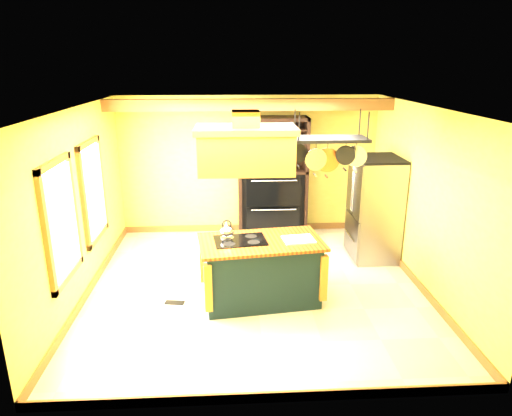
{
  "coord_description": "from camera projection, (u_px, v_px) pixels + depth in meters",
  "views": [
    {
      "loc": [
        -0.35,
        -6.28,
        3.29
      ],
      "look_at": [
        0.02,
        0.3,
        1.18
      ],
      "focal_mm": 32.0,
      "sensor_mm": 36.0,
      "label": 1
    }
  ],
  "objects": [
    {
      "name": "floor_register",
      "position": [
        175.0,
        303.0,
        6.53
      ],
      "size": [
        0.29,
        0.16,
        0.01
      ],
      "primitive_type": "cube",
      "rotation": [
        0.0,
        0.0,
        -0.15
      ],
      "color": "black",
      "rests_on": "floor"
    },
    {
      "name": "refrigerator",
      "position": [
        374.0,
        211.0,
        7.85
      ],
      "size": [
        0.76,
        0.89,
        1.74
      ],
      "color": "gray",
      "rests_on": "floor"
    },
    {
      "name": "floor",
      "position": [
        256.0,
        287.0,
        6.99
      ],
      "size": [
        5.0,
        5.0,
        0.0
      ],
      "primitive_type": "plane",
      "color": "beige",
      "rests_on": "ground"
    },
    {
      "name": "kitchen_island",
      "position": [
        261.0,
        270.0,
        6.48
      ],
      "size": [
        1.81,
        1.16,
        1.11
      ],
      "rotation": [
        0.0,
        0.0,
        0.13
      ],
      "color": "black",
      "rests_on": "floor"
    },
    {
      "name": "wall_back",
      "position": [
        249.0,
        165.0,
        8.96
      ],
      "size": [
        5.0,
        0.02,
        2.7
      ],
      "primitive_type": "cube",
      "color": "#E8C955",
      "rests_on": "floor"
    },
    {
      "name": "ceiling_beam",
      "position": [
        250.0,
        105.0,
        7.82
      ],
      "size": [
        5.0,
        0.15,
        0.2
      ],
      "primitive_type": "cube",
      "color": "#925C2D",
      "rests_on": "ceiling"
    },
    {
      "name": "wall_left",
      "position": [
        79.0,
        206.0,
        6.45
      ],
      "size": [
        0.02,
        5.0,
        2.7
      ],
      "primitive_type": "cube",
      "color": "#E8C955",
      "rests_on": "floor"
    },
    {
      "name": "pot_rack",
      "position": [
        330.0,
        147.0,
        6.0
      ],
      "size": [
        1.05,
        0.49,
        0.83
      ],
      "color": "black",
      "rests_on": "ceiling"
    },
    {
      "name": "range_hood",
      "position": [
        246.0,
        148.0,
        5.93
      ],
      "size": [
        1.31,
        0.74,
        0.8
      ],
      "color": "#B0752C",
      "rests_on": "ceiling"
    },
    {
      "name": "window_near",
      "position": [
        62.0,
        221.0,
        5.67
      ],
      "size": [
        0.06,
        1.06,
        1.56
      ],
      "color": "#925C2D",
      "rests_on": "wall_left"
    },
    {
      "name": "hutch",
      "position": [
        272.0,
        191.0,
        8.88
      ],
      "size": [
        1.31,
        0.6,
        2.32
      ],
      "color": "black",
      "rests_on": "floor"
    },
    {
      "name": "window_far",
      "position": [
        93.0,
        191.0,
        7.0
      ],
      "size": [
        0.06,
        1.06,
        1.56
      ],
      "color": "#925C2D",
      "rests_on": "wall_left"
    },
    {
      "name": "ceiling",
      "position": [
        256.0,
        108.0,
        6.17
      ],
      "size": [
        5.0,
        5.0,
        0.0
      ],
      "primitive_type": "plane",
      "rotation": [
        3.14,
        0.0,
        0.0
      ],
      "color": "white",
      "rests_on": "wall_back"
    },
    {
      "name": "wall_front",
      "position": [
        271.0,
        283.0,
        4.2
      ],
      "size": [
        5.0,
        0.02,
        2.7
      ],
      "primitive_type": "cube",
      "color": "#E8C955",
      "rests_on": "floor"
    },
    {
      "name": "wall_right",
      "position": [
        425.0,
        200.0,
        6.71
      ],
      "size": [
        0.02,
        5.0,
        2.7
      ],
      "primitive_type": "cube",
      "color": "#E8C955",
      "rests_on": "floor"
    }
  ]
}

